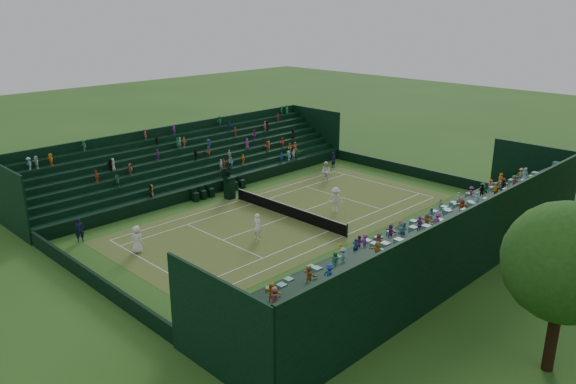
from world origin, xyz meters
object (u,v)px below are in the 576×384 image
player_far_west (326,171)px  player_far_east (335,200)px  player_near_west (137,239)px  player_near_east (258,227)px  umpire_chair (229,185)px  tennis_net (288,210)px

player_far_west → player_far_east: bearing=-44.9°
player_near_west → player_near_east: player_near_east is taller
player_near_east → umpire_chair: bearing=-32.9°
player_near_west → tennis_net: bearing=-122.7°
player_far_east → tennis_net: bearing=-150.4°
tennis_net → player_near_west: size_ratio=6.31×
player_near_east → player_far_east: bearing=-96.5°
player_near_east → player_far_west: bearing=-72.8°
umpire_chair → player_far_east: 9.16m
tennis_net → player_far_west: 9.89m
tennis_net → player_near_west: bearing=-101.6°
umpire_chair → player_near_east: umpire_chair is taller
tennis_net → player_far_west: size_ratio=6.41×
player_near_west → player_near_east: (4.03, 6.92, 0.04)m
player_near_east → player_far_east: player_far_east is taller
player_far_west → tennis_net: bearing=-67.1°
umpire_chair → player_far_west: 9.73m
tennis_net → player_near_west: player_near_west is taller
tennis_net → player_far_east: 3.91m
tennis_net → umpire_chair: size_ratio=4.12×
umpire_chair → player_far_east: (8.32, 3.81, -0.22)m
umpire_chair → player_near_east: bearing=-27.4°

